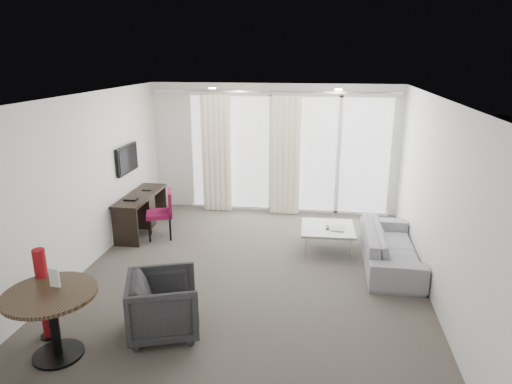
# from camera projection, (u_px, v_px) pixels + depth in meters

# --- Properties ---
(floor) EXTENTS (5.00, 6.00, 0.00)m
(floor) POSITION_uv_depth(u_px,v_px,m) (250.00, 274.00, 6.78)
(floor) COLOR #49443E
(floor) RESTS_ON ground
(ceiling) EXTENTS (5.00, 6.00, 0.00)m
(ceiling) POSITION_uv_depth(u_px,v_px,m) (249.00, 97.00, 6.03)
(ceiling) COLOR white
(ceiling) RESTS_ON ground
(wall_left) EXTENTS (0.00, 6.00, 2.60)m
(wall_left) POSITION_uv_depth(u_px,v_px,m) (84.00, 183.00, 6.77)
(wall_left) COLOR silver
(wall_left) RESTS_ON ground
(wall_right) EXTENTS (0.00, 6.00, 2.60)m
(wall_right) POSITION_uv_depth(u_px,v_px,m) (435.00, 199.00, 6.05)
(wall_right) COLOR silver
(wall_right) RESTS_ON ground
(wall_front) EXTENTS (5.00, 0.00, 2.60)m
(wall_front) POSITION_uv_depth(u_px,v_px,m) (187.00, 299.00, 3.57)
(wall_front) COLOR silver
(wall_front) RESTS_ON ground
(window_panel) EXTENTS (4.00, 0.02, 2.38)m
(window_panel) POSITION_uv_depth(u_px,v_px,m) (288.00, 154.00, 9.22)
(window_panel) COLOR white
(window_panel) RESTS_ON ground
(window_frame) EXTENTS (4.10, 0.06, 2.44)m
(window_frame) POSITION_uv_depth(u_px,v_px,m) (288.00, 154.00, 9.20)
(window_frame) COLOR white
(window_frame) RESTS_ON ground
(curtain_left) EXTENTS (0.60, 0.20, 2.38)m
(curtain_left) POSITION_uv_depth(u_px,v_px,m) (217.00, 154.00, 9.27)
(curtain_left) COLOR #F5ECCB
(curtain_left) RESTS_ON ground
(curtain_right) EXTENTS (0.60, 0.20, 2.38)m
(curtain_right) POSITION_uv_depth(u_px,v_px,m) (285.00, 156.00, 9.07)
(curtain_right) COLOR #F5ECCB
(curtain_right) RESTS_ON ground
(curtain_track) EXTENTS (4.80, 0.04, 0.04)m
(curtain_track) POSITION_uv_depth(u_px,v_px,m) (273.00, 92.00, 8.74)
(curtain_track) COLOR #B2B2B7
(curtain_track) RESTS_ON ceiling
(downlight_a) EXTENTS (0.12, 0.12, 0.02)m
(downlight_a) POSITION_uv_depth(u_px,v_px,m) (212.00, 88.00, 7.68)
(downlight_a) COLOR #FFE0B2
(downlight_a) RESTS_ON ceiling
(downlight_b) EXTENTS (0.12, 0.12, 0.02)m
(downlight_b) POSITION_uv_depth(u_px,v_px,m) (338.00, 90.00, 7.38)
(downlight_b) COLOR #FFE0B2
(downlight_b) RESTS_ON ceiling
(desk) EXTENTS (0.47, 1.51, 0.71)m
(desk) POSITION_uv_depth(u_px,v_px,m) (141.00, 213.00, 8.33)
(desk) COLOR black
(desk) RESTS_ON floor
(tv) EXTENTS (0.05, 0.80, 0.50)m
(tv) POSITION_uv_depth(u_px,v_px,m) (127.00, 159.00, 8.12)
(tv) COLOR black
(tv) RESTS_ON wall_left
(desk_chair) EXTENTS (0.59, 0.57, 0.86)m
(desk_chair) POSITION_uv_depth(u_px,v_px,m) (159.00, 215.00, 8.03)
(desk_chair) COLOR maroon
(desk_chair) RESTS_ON floor
(round_table) EXTENTS (0.96, 0.96, 0.77)m
(round_table) POSITION_uv_depth(u_px,v_px,m) (54.00, 324.00, 4.84)
(round_table) COLOR #352719
(round_table) RESTS_ON floor
(menu_card) EXTENTS (0.11, 0.03, 0.21)m
(menu_card) POSITION_uv_depth(u_px,v_px,m) (56.00, 291.00, 4.86)
(menu_card) COLOR white
(menu_card) RESTS_ON round_table
(red_lamp) EXTENTS (0.25, 0.25, 1.09)m
(red_lamp) POSITION_uv_depth(u_px,v_px,m) (44.00, 294.00, 5.14)
(red_lamp) COLOR maroon
(red_lamp) RESTS_ON floor
(tub_armchair) EXTENTS (1.01, 1.00, 0.73)m
(tub_armchair) POSITION_uv_depth(u_px,v_px,m) (164.00, 305.00, 5.26)
(tub_armchair) COLOR #272729
(tub_armchair) RESTS_ON floor
(coffee_table) EXTENTS (0.90, 0.90, 0.39)m
(coffee_table) POSITION_uv_depth(u_px,v_px,m) (327.00, 238.00, 7.61)
(coffee_table) COLOR gray
(coffee_table) RESTS_ON floor
(remote) EXTENTS (0.06, 0.16, 0.02)m
(remote) POSITION_uv_depth(u_px,v_px,m) (327.00, 230.00, 7.53)
(remote) COLOR black
(remote) RESTS_ON coffee_table
(magazine) EXTENTS (0.22, 0.27, 0.01)m
(magazine) POSITION_uv_depth(u_px,v_px,m) (338.00, 230.00, 7.50)
(magazine) COLOR gray
(magazine) RESTS_ON coffee_table
(sofa) EXTENTS (0.79, 2.01, 0.59)m
(sofa) POSITION_uv_depth(u_px,v_px,m) (390.00, 246.00, 7.04)
(sofa) COLOR gray
(sofa) RESTS_ON floor
(terrace_slab) EXTENTS (5.60, 3.00, 0.12)m
(terrace_slab) POSITION_uv_depth(u_px,v_px,m) (292.00, 192.00, 11.02)
(terrace_slab) COLOR #4D4D50
(terrace_slab) RESTS_ON ground
(rattan_chair_a) EXTENTS (0.61, 0.61, 0.77)m
(rattan_chair_a) POSITION_uv_depth(u_px,v_px,m) (297.00, 183.00, 10.20)
(rattan_chair_a) COLOR brown
(rattan_chair_a) RESTS_ON terrace_slab
(rattan_chair_b) EXTENTS (0.68, 0.68, 0.85)m
(rattan_chair_b) POSITION_uv_depth(u_px,v_px,m) (353.00, 171.00, 11.05)
(rattan_chair_b) COLOR brown
(rattan_chair_b) RESTS_ON terrace_slab
(rattan_table) EXTENTS (0.55, 0.55, 0.46)m
(rattan_table) POSITION_uv_depth(u_px,v_px,m) (322.00, 191.00, 10.14)
(rattan_table) COLOR brown
(rattan_table) RESTS_ON terrace_slab
(balustrade) EXTENTS (5.50, 0.06, 1.05)m
(balustrade) POSITION_uv_depth(u_px,v_px,m) (297.00, 157.00, 12.23)
(balustrade) COLOR #B2B2B7
(balustrade) RESTS_ON terrace_slab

